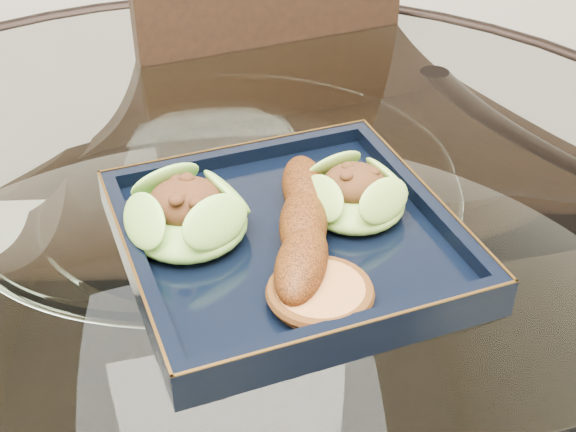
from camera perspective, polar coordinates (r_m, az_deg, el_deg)
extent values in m
cylinder|color=white|center=(0.74, -4.92, -0.54)|extent=(1.10, 1.10, 0.01)
torus|color=black|center=(0.74, -4.92, -0.54)|extent=(1.13, 1.13, 0.02)
cylinder|color=black|center=(1.23, 8.46, -6.22)|extent=(0.04, 0.04, 0.75)
cylinder|color=black|center=(1.23, -18.05, -8.17)|extent=(0.04, 0.04, 0.75)
cube|color=black|center=(1.13, 2.33, -6.84)|extent=(0.47, 0.47, 0.04)
cube|color=black|center=(1.12, -1.06, 7.97)|extent=(0.36, 0.12, 0.42)
cylinder|color=black|center=(1.36, -7.19, -11.16)|extent=(0.03, 0.03, 0.41)
cylinder|color=black|center=(1.44, 5.33, -7.56)|extent=(0.03, 0.03, 0.41)
cube|color=black|center=(0.68, 0.00, -2.04)|extent=(0.33, 0.33, 0.02)
ellipsoid|color=#5C982C|center=(0.67, -7.16, -0.13)|extent=(0.11, 0.11, 0.04)
ellipsoid|color=olive|center=(0.70, 4.75, 1.33)|extent=(0.09, 0.09, 0.03)
ellipsoid|color=#682C0A|center=(0.66, 1.09, -0.53)|extent=(0.07, 0.19, 0.04)
cylinder|color=#A76B37|center=(0.61, 2.29, -5.57)|extent=(0.08, 0.08, 0.01)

